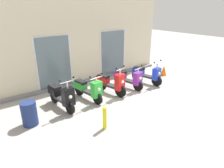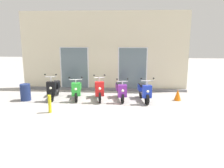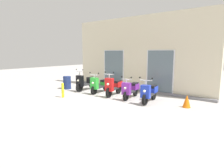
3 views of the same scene
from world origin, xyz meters
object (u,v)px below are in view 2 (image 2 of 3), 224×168
Objects in this scene: scooter_purple at (121,90)px; traffic_cone at (178,95)px; trash_bin at (25,92)px; scooter_green at (77,89)px; scooter_red at (99,89)px; curb_bollard at (50,104)px; scooter_blue at (144,91)px; scooter_black at (54,88)px.

traffic_cone is (2.60, 0.13, -0.19)m from scooter_purple.
scooter_green is at bearing 10.38° from trash_bin.
scooter_red is 2.22× the size of curb_bollard.
traffic_cone is (1.54, 0.23, -0.19)m from scooter_blue.
scooter_green is at bearing 179.47° from scooter_purple.
trash_bin is at bearing -174.35° from scooter_red.
scooter_green is at bearing 174.93° from scooter_red.
scooter_blue reaches higher than curb_bollard.
trash_bin reaches higher than traffic_cone.
scooter_black is 5.72m from traffic_cone.
scooter_purple reaches higher than trash_bin.
trash_bin is at bearing -176.78° from scooter_blue.
scooter_blue is 5.40m from trash_bin.
scooter_purple is at bearing 4.19° from scooter_red.
scooter_purple is at bearing -0.53° from scooter_green.
scooter_blue is at bearing -5.33° from scooter_purple.
curb_bollard is at bearing -143.66° from scooter_purple.
scooter_green is at bearing 1.47° from scooter_black.
scooter_purple is at bearing 5.31° from trash_bin.
curb_bollard is at bearing -76.49° from scooter_black.
scooter_green is 1.04m from scooter_red.
scooter_red is at bearing -1.72° from scooter_black.
scooter_green is at bearing 72.45° from curb_bollard.
scooter_black reaches higher than trash_bin.
scooter_purple reaches higher than curb_bollard.
scooter_green is 2.07m from curb_bollard.
scooter_blue is at bearing 3.22° from trash_bin.
scooter_green is 1.02× the size of scooter_purple.
scooter_green is at bearing -178.60° from traffic_cone.
traffic_cone is at bearing 2.91° from scooter_purple.
trash_bin is (-2.30, -0.42, -0.08)m from scooter_green.
scooter_black reaches higher than scooter_blue.
curb_bollard is (-3.71, -1.85, -0.10)m from scooter_blue.
scooter_blue is 1.57m from traffic_cone.
scooter_purple is 2.20× the size of curb_bollard.
scooter_red is 3.61m from traffic_cone.
curb_bollard is 2.28m from trash_bin.
scooter_green is 0.98× the size of scooter_blue.
scooter_red is at bearing -175.81° from scooter_purple.
scooter_black is 2.12m from scooter_red.
scooter_red is 3.35m from trash_bin.
trash_bin is at bearing 137.30° from curb_bollard.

